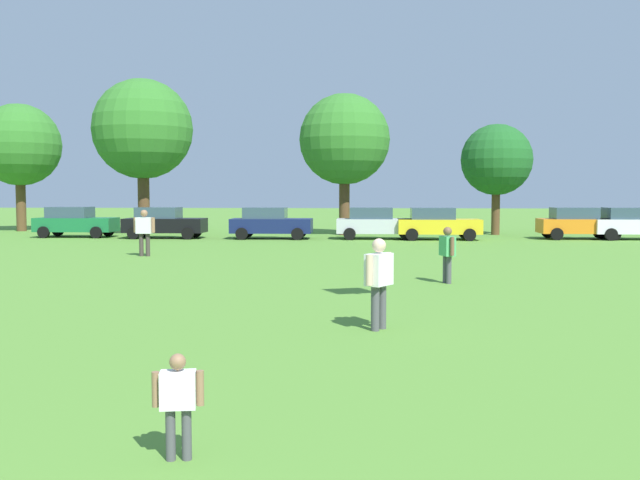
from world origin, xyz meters
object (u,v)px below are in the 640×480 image
(parked_car_black_1, at_px, (164,222))
(parked_car_yellow_4, at_px, (437,223))
(child_kite_flyer, at_px, (178,397))
(parked_car_navy_2, at_px, (270,223))
(parked_car_orange_5, at_px, (579,223))
(parked_car_silver_3, at_px, (376,223))
(tree_center_right, at_px, (496,160))
(bystander_midfield, at_px, (447,250))
(tree_center_left, at_px, (344,140))
(adult_bystander, at_px, (379,276))
(tree_left, at_px, (143,130))
(parked_car_green_0, at_px, (75,222))
(bystander_near_trees, at_px, (144,229))
(parked_car_white_6, at_px, (632,223))
(tree_far_left, at_px, (19,145))

(parked_car_black_1, bearing_deg, parked_car_yellow_4, -1.16)
(child_kite_flyer, xyz_separation_m, parked_car_navy_2, (-3.32, 31.07, 0.26))
(parked_car_yellow_4, distance_m, parked_car_orange_5, 7.61)
(parked_car_silver_3, relative_size, tree_center_right, 0.67)
(child_kite_flyer, distance_m, bystander_midfield, 13.62)
(tree_center_left, bearing_deg, parked_car_navy_2, -136.93)
(adult_bystander, height_order, tree_left, tree_left)
(parked_car_green_0, height_order, parked_car_navy_2, same)
(bystander_near_trees, bearing_deg, tree_center_left, -113.08)
(tree_center_right, bearing_deg, parked_car_yellow_4, -129.67)
(bystander_near_trees, relative_size, parked_car_navy_2, 0.42)
(parked_car_green_0, distance_m, parked_car_orange_5, 27.38)
(child_kite_flyer, relative_size, adult_bystander, 0.60)
(parked_car_white_6, distance_m, tree_center_left, 16.20)
(bystander_near_trees, distance_m, parked_car_black_1, 10.90)
(tree_left, bearing_deg, tree_far_left, 162.19)
(bystander_near_trees, height_order, parked_car_orange_5, bystander_near_trees)
(bystander_midfield, xyz_separation_m, tree_center_left, (-3.42, 21.66, 4.60))
(tree_far_left, bearing_deg, parked_car_yellow_4, -14.54)
(parked_car_silver_3, distance_m, tree_center_left, 6.07)
(parked_car_silver_3, bearing_deg, parked_car_navy_2, -178.48)
(bystander_near_trees, xyz_separation_m, parked_car_navy_2, (3.50, 10.53, -0.22))
(child_kite_flyer, bearing_deg, parked_car_yellow_4, 70.38)
(bystander_near_trees, xyz_separation_m, parked_car_black_1, (-2.32, 10.65, -0.22))
(parked_car_black_1, bearing_deg, bystander_near_trees, -77.71)
(bystander_near_trees, distance_m, tree_center_right, 22.33)
(child_kite_flyer, relative_size, tree_far_left, 0.12)
(parked_car_navy_2, bearing_deg, parked_car_green_0, 176.21)
(adult_bystander, xyz_separation_m, parked_car_yellow_4, (3.56, 24.55, -0.13))
(parked_car_orange_5, height_order, tree_center_right, tree_center_right)
(parked_car_silver_3, relative_size, tree_far_left, 0.53)
(parked_car_navy_2, height_order, tree_far_left, tree_far_left)
(parked_car_orange_5, distance_m, tree_left, 25.13)
(bystander_near_trees, bearing_deg, bystander_midfield, 149.56)
(bystander_near_trees, relative_size, parked_car_white_6, 0.42)
(parked_car_yellow_4, relative_size, tree_center_left, 0.53)
(bystander_midfield, height_order, tree_center_left, tree_center_left)
(parked_car_yellow_4, relative_size, tree_center_right, 0.67)
(child_kite_flyer, relative_size, parked_car_green_0, 0.23)
(bystander_midfield, distance_m, tree_far_left, 34.79)
(tree_left, bearing_deg, parked_car_silver_3, -14.37)
(parked_car_black_1, xyz_separation_m, tree_center_right, (18.52, 4.35, 3.50))
(parked_car_orange_5, bearing_deg, tree_left, 173.31)
(parked_car_black_1, distance_m, tree_center_left, 11.30)
(parked_car_green_0, distance_m, parked_car_white_6, 30.07)
(bystander_near_trees, relative_size, parked_car_green_0, 0.42)
(parked_car_silver_3, relative_size, tree_center_left, 0.53)
(bystander_midfield, bearing_deg, parked_car_yellow_4, 157.34)
(parked_car_yellow_4, xyz_separation_m, tree_left, (-16.85, 3.82, 5.31))
(parked_car_yellow_4, distance_m, tree_center_right, 6.98)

